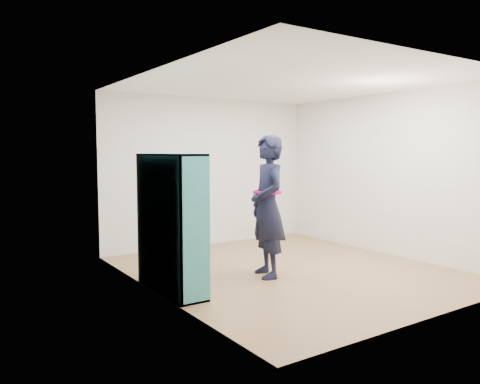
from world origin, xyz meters
TOP-DOWN VIEW (x-y plane):
  - floor at (0.00, 0.00)m, footprint 4.50×4.50m
  - ceiling at (0.00, 0.00)m, footprint 4.50×4.50m
  - wall_left at (-2.00, 0.00)m, footprint 0.02×4.50m
  - wall_right at (2.00, 0.00)m, footprint 0.02×4.50m
  - wall_back at (0.00, 2.25)m, footprint 4.00×0.02m
  - wall_front at (0.00, -2.25)m, footprint 4.00×0.02m
  - bookshelf at (-1.84, 0.03)m, footprint 0.36×1.23m
  - person at (-0.46, -0.08)m, footprint 0.62×0.78m
  - smartphone at (-0.59, 0.06)m, footprint 0.02×0.11m

SIDE VIEW (x-z plane):
  - floor at x=0.00m, z-range 0.00..0.00m
  - bookshelf at x=-1.84m, z-range -0.02..1.63m
  - person at x=-0.46m, z-range 0.00..1.89m
  - smartphone at x=-0.59m, z-range 1.00..1.14m
  - wall_left at x=-2.00m, z-range 0.00..2.60m
  - wall_right at x=2.00m, z-range 0.00..2.60m
  - wall_back at x=0.00m, z-range 0.00..2.60m
  - wall_front at x=0.00m, z-range 0.00..2.60m
  - ceiling at x=0.00m, z-range 2.60..2.60m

